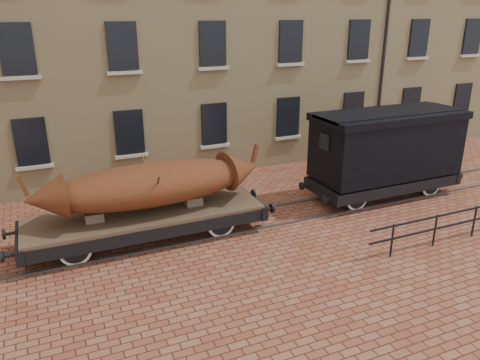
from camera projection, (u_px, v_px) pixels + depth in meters
name	position (u px, v px, depth m)	size (l,w,h in m)	color
ground	(240.00, 222.00, 15.47)	(90.00, 90.00, 0.00)	brown
warehouse_cream	(214.00, 2.00, 22.83)	(40.00, 10.19, 14.00)	#DEC285
rail_track	(240.00, 222.00, 15.46)	(30.00, 1.52, 0.06)	#59595E
flatcar_wagon	(146.00, 218.00, 14.04)	(7.88, 2.14, 1.19)	brown
iron_boat	(152.00, 184.00, 13.78)	(7.08, 2.12, 1.67)	maroon
goods_van	(387.00, 144.00, 17.00)	(6.26, 2.28, 3.24)	black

